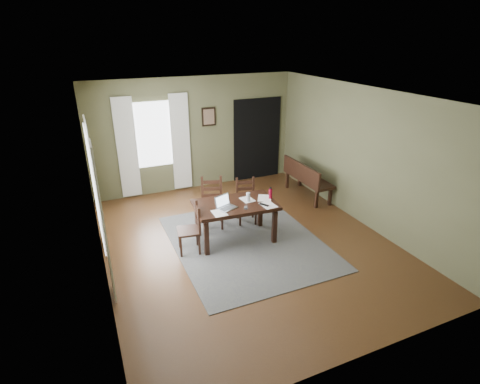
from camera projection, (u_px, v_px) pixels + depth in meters
name	position (u px, v px, depth m)	size (l,w,h in m)	color
ground	(246.00, 242.00, 7.00)	(5.00, 6.00, 0.01)	#492C16
room_shell	(247.00, 149.00, 6.29)	(5.02, 6.02, 2.71)	brown
rug	(246.00, 242.00, 7.00)	(2.60, 3.20, 0.01)	#484848
dining_table	(235.00, 208.00, 6.83)	(1.54, 1.00, 0.74)	black
chair_end	(191.00, 229.00, 6.54)	(0.46, 0.46, 0.90)	black
chair_back_left	(212.00, 203.00, 7.43)	(0.54, 0.54, 0.99)	black
chair_back_right	(246.00, 201.00, 7.61)	(0.48, 0.48, 0.90)	black
bench	(306.00, 177.00, 8.74)	(0.48, 1.49, 0.84)	black
laptop	(225.00, 205.00, 6.60)	(0.40, 0.36, 0.22)	#B7B7BC
computer_mouse	(246.00, 208.00, 6.59)	(0.05, 0.09, 0.03)	#3F3F42
tv_remote	(264.00, 205.00, 6.71)	(0.05, 0.18, 0.02)	black
drinking_glass	(248.00, 197.00, 6.85)	(0.07, 0.07, 0.16)	silver
water_bottle	(270.00, 193.00, 6.95)	(0.08, 0.08, 0.23)	maroon
paper_a	(219.00, 213.00, 6.43)	(0.23, 0.29, 0.00)	white
paper_b	(268.00, 205.00, 6.72)	(0.24, 0.31, 0.00)	white
paper_c	(247.00, 199.00, 6.94)	(0.21, 0.28, 0.00)	white
paper_d	(265.00, 198.00, 7.00)	(0.24, 0.32, 0.00)	white
window_left	(94.00, 187.00, 5.68)	(0.01, 1.30, 1.70)	white
window_back	(153.00, 135.00, 8.56)	(1.00, 0.01, 1.50)	white
curtain_left_near	(103.00, 224.00, 5.10)	(0.03, 0.48, 2.30)	silver
curtain_left_far	(95.00, 183.00, 6.48)	(0.03, 0.48, 2.30)	silver
curtain_back_left	(127.00, 149.00, 8.40)	(0.44, 0.03, 2.30)	silver
curtain_back_right	(181.00, 143.00, 8.86)	(0.44, 0.03, 2.30)	silver
framed_picture	(209.00, 117.00, 8.93)	(0.34, 0.03, 0.44)	black
doorway_back	(257.00, 139.00, 9.69)	(1.30, 0.03, 2.10)	black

